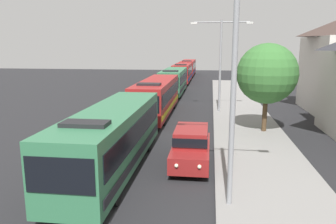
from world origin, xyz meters
TOP-DOWN VIEW (x-y plane):
  - bus_lead at (-1.30, 12.62)m, footprint 2.58×11.39m
  - bus_second_in_line at (-1.30, 25.66)m, footprint 2.58×11.86m
  - bus_middle at (-1.30, 38.63)m, footprint 2.58×10.73m
  - bus_fourth_in_line at (-1.30, 51.31)m, footprint 2.58×10.57m
  - bus_rear at (-1.30, 64.34)m, footprint 2.58×12.28m
  - white_suv at (2.40, 13.87)m, footprint 1.86×4.77m
  - streetlamp_near at (4.10, 9.50)m, footprint 5.18×0.28m
  - streetlamp_mid at (4.10, 27.49)m, footprint 5.30×0.28m
  - roadside_tree at (7.05, 20.73)m, footprint 4.08×4.08m

SIDE VIEW (x-z plane):
  - white_suv at x=2.40m, z-range 0.08..1.98m
  - bus_fourth_in_line at x=-1.30m, z-range 0.08..3.29m
  - bus_middle at x=-1.30m, z-range 0.08..3.29m
  - bus_lead at x=-1.30m, z-range 0.09..3.30m
  - bus_second_in_line at x=-1.30m, z-range 0.09..3.30m
  - bus_rear at x=-1.30m, z-range 0.09..3.30m
  - roadside_tree at x=7.05m, z-range 1.11..7.13m
  - streetlamp_mid at x=4.10m, z-range 1.03..9.05m
  - streetlamp_near at x=4.10m, z-range 1.04..9.77m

